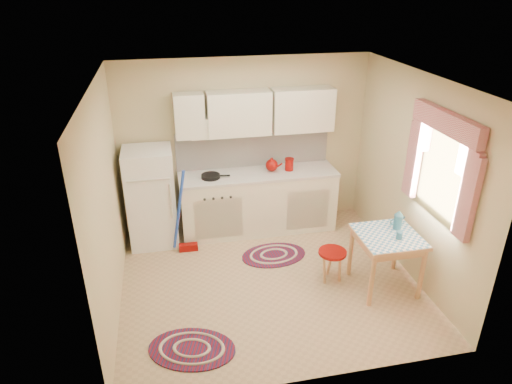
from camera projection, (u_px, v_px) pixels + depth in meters
room_shell at (279, 154)px, 5.30m from camera, size 3.64×3.60×2.52m
fridge at (151, 197)px, 6.30m from camera, size 0.65×0.60×1.40m
broom at (186, 212)px, 6.11m from camera, size 0.28×0.13×1.20m
base_cabinets at (258, 203)px, 6.73m from camera, size 2.25×0.60×0.88m
countertop at (258, 174)px, 6.53m from camera, size 2.27×0.62×0.04m
frying_pan at (211, 176)px, 6.34m from camera, size 0.29×0.29×0.05m
red_kettle at (272, 165)px, 6.52m from camera, size 0.23×0.22×0.20m
red_canister at (289, 165)px, 6.57m from camera, size 0.16×0.16×0.16m
table at (385, 261)px, 5.49m from camera, size 0.72×0.72×0.72m
stool at (331, 266)px, 5.67m from camera, size 0.41×0.41×0.42m
coffee_pot at (398, 220)px, 5.42m from camera, size 0.13×0.11×0.25m
mug at (399, 235)px, 5.24m from camera, size 0.09×0.09×0.10m
rug_center at (274, 255)px, 6.25m from camera, size 0.93×0.66×0.02m
rug_left at (192, 349)px, 4.68m from camera, size 1.04×0.84×0.02m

